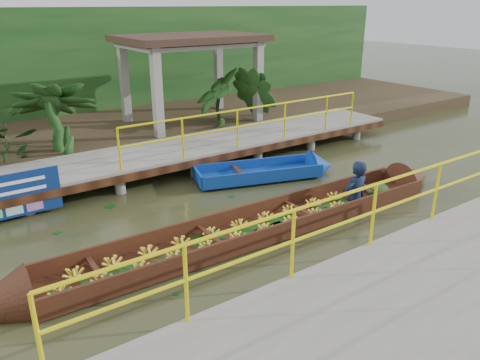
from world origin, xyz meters
TOP-DOWN VIEW (x-y plane):
  - ground at (0.00, 0.00)m, footprint 80.00×80.00m
  - land_strip at (0.00, 7.50)m, footprint 30.00×8.00m
  - far_dock at (0.02, 3.43)m, footprint 16.00×2.06m
  - near_dock at (1.00, -4.20)m, footprint 18.00×2.40m
  - pavilion at (3.00, 6.30)m, footprint 4.40×3.00m
  - foliage_backdrop at (0.00, 10.00)m, footprint 30.00×0.80m
  - vendor_boat at (0.71, -0.77)m, footprint 10.28×1.31m
  - moored_blue_boat at (2.98, 1.32)m, footprint 3.72×1.94m
  - tropical_plants at (-1.75, 5.30)m, footprint 14.62×1.62m

SIDE VIEW (x-z plane):
  - ground at x=0.00m, z-range 0.00..0.00m
  - moored_blue_boat at x=2.98m, z-range -0.28..0.58m
  - land_strip at x=0.00m, z-range 0.00..0.45m
  - vendor_boat at x=0.71m, z-range -0.86..1.34m
  - near_dock at x=1.00m, z-range -0.56..1.16m
  - far_dock at x=0.02m, z-range -0.35..1.30m
  - tropical_plants at x=-1.75m, z-range 0.45..2.48m
  - foliage_backdrop at x=0.00m, z-range 0.00..4.00m
  - pavilion at x=3.00m, z-range 1.32..4.32m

